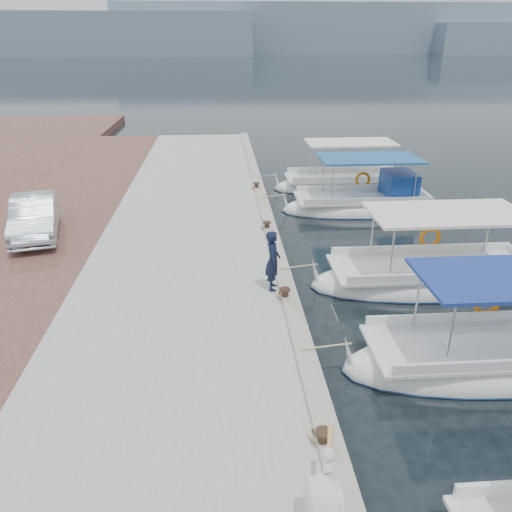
{
  "coord_description": "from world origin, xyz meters",
  "views": [
    {
      "loc": [
        -1.9,
        -9.66,
        6.72
      ],
      "look_at": [
        -1.0,
        2.76,
        1.2
      ],
      "focal_mm": 35.0,
      "sensor_mm": 36.0,
      "label": 1
    }
  ],
  "objects_px": {
    "fishing_caique_e": "(344,186)",
    "fishing_caique_d": "(364,206)",
    "pelican": "(325,496)",
    "parked_car": "(35,216)",
    "fishing_caique_c": "(431,280)",
    "fisherman": "(273,260)",
    "fishing_caique_b": "(491,361)"
  },
  "relations": [
    {
      "from": "fishing_caique_b",
      "to": "fishing_caique_d",
      "type": "relative_size",
      "value": 1.0
    },
    {
      "from": "parked_car",
      "to": "fishing_caique_d",
      "type": "bearing_deg",
      "value": 1.14
    },
    {
      "from": "fishing_caique_c",
      "to": "pelican",
      "type": "relative_size",
      "value": 5.36
    },
    {
      "from": "fishing_caique_c",
      "to": "fishing_caique_d",
      "type": "relative_size",
      "value": 1.08
    },
    {
      "from": "fishing_caique_e",
      "to": "pelican",
      "type": "relative_size",
      "value": 5.02
    },
    {
      "from": "fishing_caique_c",
      "to": "parked_car",
      "type": "relative_size",
      "value": 1.82
    },
    {
      "from": "fishing_caique_d",
      "to": "fisherman",
      "type": "relative_size",
      "value": 4.09
    },
    {
      "from": "fishing_caique_b",
      "to": "fisherman",
      "type": "bearing_deg",
      "value": 145.78
    },
    {
      "from": "fishing_caique_e",
      "to": "fishing_caique_d",
      "type": "bearing_deg",
      "value": -88.62
    },
    {
      "from": "fishing_caique_b",
      "to": "parked_car",
      "type": "height_order",
      "value": "fishing_caique_b"
    },
    {
      "from": "pelican",
      "to": "fishing_caique_e",
      "type": "bearing_deg",
      "value": 75.73
    },
    {
      "from": "pelican",
      "to": "parked_car",
      "type": "height_order",
      "value": "parked_car"
    },
    {
      "from": "fishing_caique_c",
      "to": "fisherman",
      "type": "relative_size",
      "value": 4.4
    },
    {
      "from": "fishing_caique_b",
      "to": "fishing_caique_c",
      "type": "bearing_deg",
      "value": 86.41
    },
    {
      "from": "pelican",
      "to": "parked_car",
      "type": "distance_m",
      "value": 13.84
    },
    {
      "from": "fisherman",
      "to": "parked_car",
      "type": "distance_m",
      "value": 8.82
    },
    {
      "from": "fishing_caique_b",
      "to": "pelican",
      "type": "height_order",
      "value": "fishing_caique_b"
    },
    {
      "from": "fishing_caique_b",
      "to": "fishing_caique_c",
      "type": "height_order",
      "value": "same"
    },
    {
      "from": "fishing_caique_c",
      "to": "fishing_caique_b",
      "type": "bearing_deg",
      "value": -93.59
    },
    {
      "from": "fishing_caique_d",
      "to": "fishing_caique_c",
      "type": "bearing_deg",
      "value": -88.72
    },
    {
      "from": "fishing_caique_b",
      "to": "fishing_caique_e",
      "type": "xyz_separation_m",
      "value": [
        0.02,
        14.06,
        -0.0
      ]
    },
    {
      "from": "fishing_caique_d",
      "to": "pelican",
      "type": "bearing_deg",
      "value": -107.5
    },
    {
      "from": "fishing_caique_c",
      "to": "parked_car",
      "type": "height_order",
      "value": "fishing_caique_c"
    },
    {
      "from": "fishing_caique_c",
      "to": "parked_car",
      "type": "distance_m",
      "value": 12.94
    },
    {
      "from": "fishing_caique_c",
      "to": "fisherman",
      "type": "distance_m",
      "value": 5.03
    },
    {
      "from": "fishing_caique_b",
      "to": "fishing_caique_d",
      "type": "height_order",
      "value": "same"
    },
    {
      "from": "fishing_caique_b",
      "to": "pelican",
      "type": "relative_size",
      "value": 4.99
    },
    {
      "from": "fishing_caique_d",
      "to": "fishing_caique_e",
      "type": "xyz_separation_m",
      "value": [
        -0.08,
        3.24,
        -0.07
      ]
    },
    {
      "from": "fishing_caique_e",
      "to": "pelican",
      "type": "distance_m",
      "value": 18.64
    },
    {
      "from": "fishing_caique_c",
      "to": "fisherman",
      "type": "xyz_separation_m",
      "value": [
        -4.8,
        -0.9,
        1.2
      ]
    },
    {
      "from": "fishing_caique_b",
      "to": "fishing_caique_e",
      "type": "relative_size",
      "value": 0.99
    },
    {
      "from": "fisherman",
      "to": "fishing_caique_d",
      "type": "bearing_deg",
      "value": -27.66
    }
  ]
}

